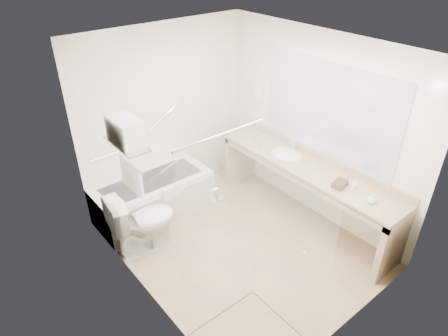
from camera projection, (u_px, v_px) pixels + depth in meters
floor at (239, 244)px, 5.14m from camera, size 3.20×3.20×0.00m
ceiling at (244, 48)px, 3.84m from camera, size 2.60×3.20×0.10m
wall_back at (165, 115)px, 5.55m from camera, size 2.60×0.10×2.50m
wall_front at (363, 232)px, 3.43m from camera, size 2.60×0.10×2.50m
wall_left at (138, 203)px, 3.79m from camera, size 0.10×3.20×2.50m
wall_right at (316, 128)px, 5.19m from camera, size 0.10×3.20×2.50m
bathtub at (154, 197)px, 5.55m from camera, size 1.60×0.73×0.59m
grab_bar_short at (106, 156)px, 5.16m from camera, size 0.40×0.03×0.03m
grab_bar_long at (164, 117)px, 5.49m from camera, size 0.53×0.03×0.33m
shower_enclosure at (255, 239)px, 3.63m from camera, size 0.96×0.91×2.11m
towel_shelf at (126, 139)px, 3.83m from camera, size 0.24×0.55×0.81m
vanity_counter at (306, 180)px, 5.26m from camera, size 0.55×2.70×0.95m
sink at (286, 155)px, 5.45m from camera, size 0.40×0.52×0.14m
faucet at (294, 145)px, 5.47m from camera, size 0.03×0.03×0.14m
mirror at (328, 110)px, 4.93m from camera, size 0.02×2.00×1.20m
hairdryer_unit at (258, 92)px, 5.75m from camera, size 0.08×0.10×0.18m
toilet at (143, 222)px, 4.88m from camera, size 0.87×0.55×0.81m
amenity_basket at (340, 184)px, 4.73m from camera, size 0.22×0.17×0.07m
soap_bottle_a at (354, 186)px, 4.70m from camera, size 0.10×0.13×0.05m
soap_bottle_b at (371, 200)px, 4.44m from camera, size 0.11×0.13×0.09m
water_bottle_left at (260, 142)px, 5.54m from camera, size 0.06×0.06×0.19m
water_bottle_mid at (256, 136)px, 5.66m from camera, size 0.06×0.06×0.21m
water_bottle_right at (237, 130)px, 5.87m from camera, size 0.05×0.05×0.18m
drinking_glass_near at (273, 146)px, 5.51m from camera, size 0.09×0.09×0.10m
drinking_glass_far at (267, 148)px, 5.47m from camera, size 0.07×0.07×0.08m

